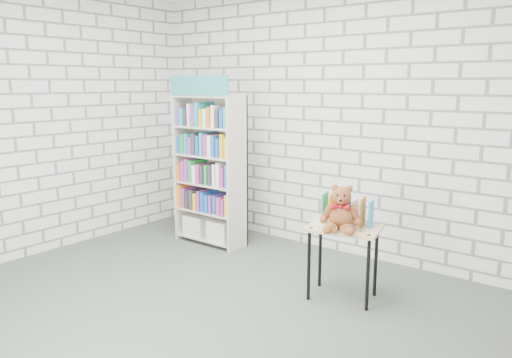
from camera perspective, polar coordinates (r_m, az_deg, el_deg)
The scene contains 6 objects.
ground at distance 4.21m, azimuth -7.45°, elevation -14.40°, with size 4.50×4.50×0.00m, color #454F43.
room_shell at distance 3.81m, azimuth -8.12°, elevation 10.64°, with size 4.52×4.02×2.81m.
bookshelf at distance 5.59m, azimuth -5.27°, elevation 1.18°, with size 0.84×0.32×1.88m.
display_table at distance 4.24m, azimuth 9.97°, elevation -6.52°, with size 0.66×0.53×0.63m.
table_books at distance 4.27m, azimuth 10.39°, elevation -3.50°, with size 0.44×0.27×0.24m.
teddy_bear at distance 4.09m, azimuth 9.69°, elevation -3.75°, with size 0.34×0.33×0.37m.
Camera 1 is at (2.75, -2.65, 1.79)m, focal length 35.00 mm.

